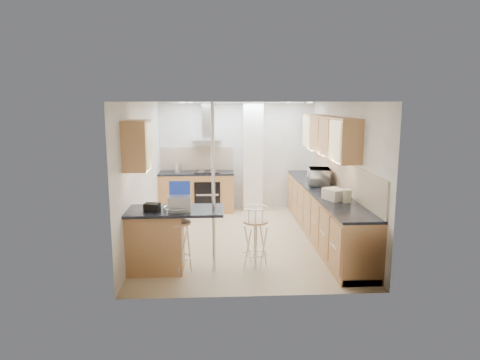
{
  "coord_description": "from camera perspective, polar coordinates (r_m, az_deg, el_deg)",
  "views": [
    {
      "loc": [
        -0.47,
        -7.6,
        2.49
      ],
      "look_at": [
        -0.05,
        0.2,
        1.07
      ],
      "focal_mm": 32.0,
      "sensor_mm": 36.0,
      "label": 1
    }
  ],
  "objects": [
    {
      "name": "bread_bin",
      "position": [
        7.16,
        12.49,
        -1.87
      ],
      "size": [
        0.39,
        0.43,
        0.18
      ],
      "primitive_type": "cube",
      "rotation": [
        0.0,
        0.0,
        0.41
      ],
      "color": "beige",
      "rests_on": "right_counter"
    },
    {
      "name": "bar_stool_near",
      "position": [
        6.4,
        -8.3,
        -7.85
      ],
      "size": [
        0.53,
        0.53,
        1.02
      ],
      "primitive_type": null,
      "rotation": [
        0.0,
        0.0,
        -0.36
      ],
      "color": "tan",
      "rests_on": "ground"
    },
    {
      "name": "jar_d",
      "position": [
        7.17,
        13.17,
        -2.02
      ],
      "size": [
        0.12,
        0.12,
        0.15
      ],
      "primitive_type": "cylinder",
      "rotation": [
        0.0,
        0.0,
        -0.17
      ],
      "color": "white",
      "rests_on": "right_counter"
    },
    {
      "name": "ground",
      "position": [
        8.01,
        0.44,
        -7.81
      ],
      "size": [
        4.8,
        4.8,
        0.0
      ],
      "primitive_type": "plane",
      "color": "tan",
      "rests_on": "ground"
    },
    {
      "name": "back_counter",
      "position": [
        9.92,
        -5.8,
        -1.55
      ],
      "size": [
        1.7,
        0.63,
        0.92
      ],
      "color": "#A47C41",
      "rests_on": "ground"
    },
    {
      "name": "bar_stool_end",
      "position": [
        6.54,
        2.08,
        -7.59
      ],
      "size": [
        0.43,
        0.43,
        0.96
      ],
      "primitive_type": null,
      "rotation": [
        0.0,
        0.0,
        1.48
      ],
      "color": "tan",
      "rests_on": "ground"
    },
    {
      "name": "room_shell",
      "position": [
        8.07,
        2.59,
        3.54
      ],
      "size": [
        3.64,
        4.84,
        2.51
      ],
      "color": "beige",
      "rests_on": "ground"
    },
    {
      "name": "bag",
      "position": [
        6.32,
        -11.64,
        -3.58
      ],
      "size": [
        0.24,
        0.2,
        0.12
      ],
      "primitive_type": "cube",
      "rotation": [
        0.0,
        0.0,
        -0.2
      ],
      "color": "black",
      "rests_on": "peninsula"
    },
    {
      "name": "jar_c",
      "position": [
        7.02,
        14.08,
        -2.07
      ],
      "size": [
        0.18,
        0.18,
        0.21
      ],
      "primitive_type": "cylinder",
      "rotation": [
        0.0,
        0.0,
        -0.36
      ],
      "color": "beige",
      "rests_on": "right_counter"
    },
    {
      "name": "peninsula",
      "position": [
        6.5,
        -8.79,
        -7.88
      ],
      "size": [
        1.47,
        0.72,
        0.94
      ],
      "color": "#A47C41",
      "rests_on": "ground"
    },
    {
      "name": "kettle",
      "position": [
        9.78,
        -8.28,
        1.63
      ],
      "size": [
        0.16,
        0.16,
        0.22
      ],
      "primitive_type": "cylinder",
      "color": "silver",
      "rests_on": "back_counter"
    },
    {
      "name": "microwave",
      "position": [
        8.4,
        10.54,
        0.45
      ],
      "size": [
        0.47,
        0.62,
        0.32
      ],
      "primitive_type": "imported",
      "rotation": [
        0.0,
        0.0,
        1.42
      ],
      "color": "white",
      "rests_on": "right_counter"
    },
    {
      "name": "laptop",
      "position": [
        6.25,
        -8.08,
        -3.13
      ],
      "size": [
        0.33,
        0.25,
        0.22
      ],
      "primitive_type": "cube",
      "rotation": [
        0.0,
        0.0,
        0.04
      ],
      "color": "#969A9D",
      "rests_on": "peninsula"
    },
    {
      "name": "jar_a",
      "position": [
        8.83,
        10.69,
        0.49
      ],
      "size": [
        0.15,
        0.15,
        0.18
      ],
      "primitive_type": "cylinder",
      "rotation": [
        0.0,
        0.0,
        0.3
      ],
      "color": "beige",
      "rests_on": "right_counter"
    },
    {
      "name": "jar_b",
      "position": [
        9.28,
        9.27,
        0.9
      ],
      "size": [
        0.12,
        0.12,
        0.15
      ],
      "primitive_type": "cylinder",
      "rotation": [
        0.0,
        0.0,
        0.14
      ],
      "color": "beige",
      "rests_on": "right_counter"
    },
    {
      "name": "right_counter",
      "position": [
        8.11,
        11.12,
        -4.39
      ],
      "size": [
        0.63,
        4.4,
        0.92
      ],
      "color": "#A47C41",
      "rests_on": "ground"
    }
  ]
}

